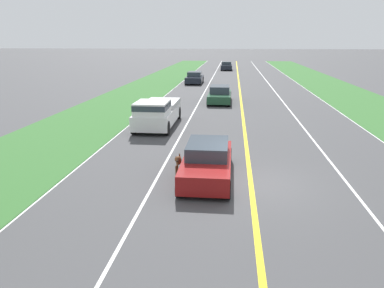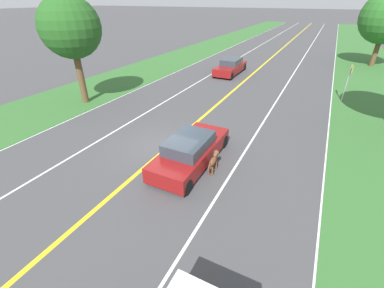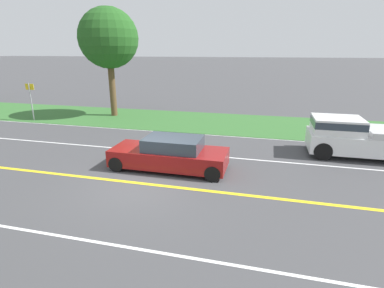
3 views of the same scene
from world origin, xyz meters
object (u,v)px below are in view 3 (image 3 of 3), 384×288
(pickup_truck, at_px, (368,138))
(street_sign, at_px, (31,97))
(dog, at_px, (180,148))
(ego_car, at_px, (170,154))
(roadside_tree_right_near, at_px, (109,39))

(pickup_truck, distance_m, street_sign, 20.03)
(dog, relative_size, pickup_truck, 0.22)
(ego_car, relative_size, dog, 3.87)
(pickup_truck, xyz_separation_m, roadside_tree_right_near, (5.26, 15.32, 4.47))
(pickup_truck, height_order, roadside_tree_right_near, roadside_tree_right_near)
(street_sign, bearing_deg, dog, -112.33)
(ego_car, bearing_deg, roadside_tree_right_near, 39.31)
(dog, relative_size, street_sign, 0.47)
(pickup_truck, bearing_deg, ego_car, 113.59)
(ego_car, height_order, street_sign, street_sign)
(ego_car, xyz_separation_m, pickup_truck, (3.54, -8.11, 0.27))
(ego_car, xyz_separation_m, street_sign, (5.99, 11.76, 0.97))
(dog, distance_m, street_sign, 12.87)
(roadside_tree_right_near, bearing_deg, street_sign, 121.73)
(ego_car, bearing_deg, street_sign, 62.99)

